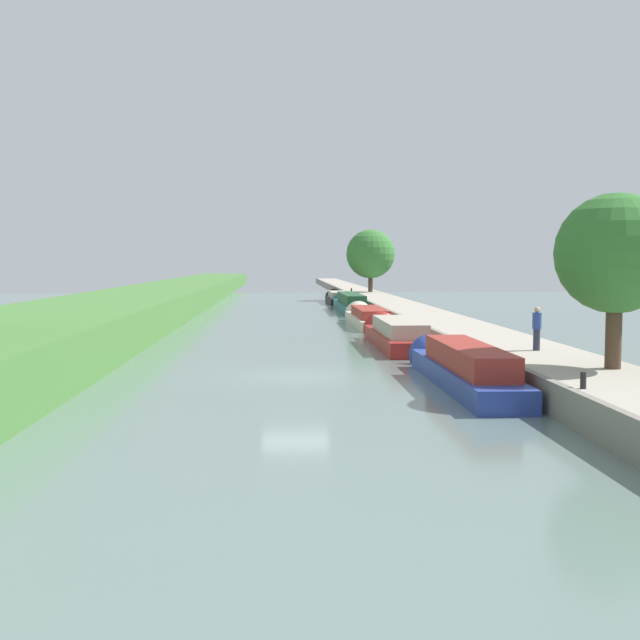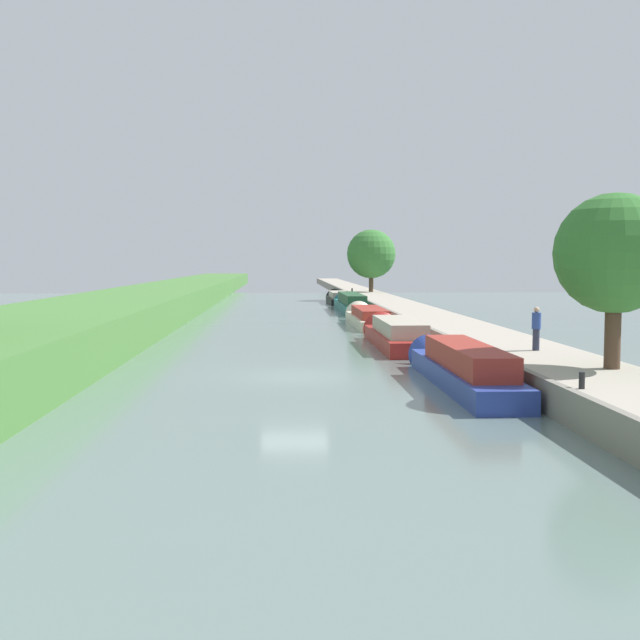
# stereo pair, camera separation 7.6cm
# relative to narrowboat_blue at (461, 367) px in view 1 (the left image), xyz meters

# --- Properties ---
(ground_plane) EXTENTS (160.00, 160.00, 0.00)m
(ground_plane) POSITION_rel_narrowboat_blue_xyz_m (-5.78, 2.04, -0.62)
(ground_plane) COLOR slate
(right_towpath) EXTENTS (3.84, 260.00, 0.95)m
(right_towpath) POSITION_rel_narrowboat_blue_xyz_m (3.29, 2.04, -0.14)
(right_towpath) COLOR #A89E8E
(right_towpath) RESTS_ON ground_plane
(stone_quay) EXTENTS (0.25, 260.00, 1.00)m
(stone_quay) POSITION_rel_narrowboat_blue_xyz_m (1.25, 2.04, -0.12)
(stone_quay) COLOR gray
(stone_quay) RESTS_ON ground_plane
(narrowboat_blue) EXTENTS (1.81, 11.72, 2.01)m
(narrowboat_blue) POSITION_rel_narrowboat_blue_xyz_m (0.00, 0.00, 0.00)
(narrowboat_blue) COLOR #283D93
(narrowboat_blue) RESTS_ON ground_plane
(narrowboat_red) EXTENTS (2.18, 11.54, 2.11)m
(narrowboat_red) POSITION_rel_narrowboat_blue_xyz_m (-0.41, 12.93, -0.04)
(narrowboat_red) COLOR maroon
(narrowboat_red) RESTS_ON ground_plane
(narrowboat_cream) EXTENTS (2.15, 12.26, 2.04)m
(narrowboat_cream) POSITION_rel_narrowboat_blue_xyz_m (-0.34, 26.30, -0.12)
(narrowboat_cream) COLOR beige
(narrowboat_cream) RESTS_ON ground_plane
(narrowboat_teal) EXTENTS (1.93, 16.12, 2.13)m
(narrowboat_teal) POSITION_rel_narrowboat_blue_xyz_m (-0.16, 41.21, 0.04)
(narrowboat_teal) COLOR #195B60
(narrowboat_teal) RESTS_ON ground_plane
(narrowboat_black) EXTENTS (2.14, 10.43, 2.04)m
(narrowboat_black) POSITION_rel_narrowboat_blue_xyz_m (-0.23, 54.82, -0.12)
(narrowboat_black) COLOR black
(narrowboat_black) RESTS_ON ground_plane
(tree_rightbank_near) EXTENTS (3.77, 3.77, 5.51)m
(tree_rightbank_near) POSITION_rel_narrowboat_blue_xyz_m (4.13, -3.02, 3.93)
(tree_rightbank_near) COLOR #4C3828
(tree_rightbank_near) RESTS_ON right_towpath
(tree_rightbank_midnear) EXTENTS (5.48, 5.48, 7.00)m
(tree_rightbank_midnear) POSITION_rel_narrowboat_blue_xyz_m (3.90, 60.22, 4.58)
(tree_rightbank_midnear) COLOR #4C3828
(tree_rightbank_midnear) RESTS_ON right_towpath
(person_walking) EXTENTS (0.34, 0.34, 1.66)m
(person_walking) POSITION_rel_narrowboat_blue_xyz_m (3.40, 2.09, 1.20)
(person_walking) COLOR #282D42
(person_walking) RESTS_ON right_towpath
(mooring_bollard_near) EXTENTS (0.16, 0.16, 0.45)m
(mooring_bollard_near) POSITION_rel_narrowboat_blue_xyz_m (1.67, -6.81, 0.56)
(mooring_bollard_near) COLOR black
(mooring_bollard_near) RESTS_ON right_towpath
(mooring_bollard_far) EXTENTS (0.16, 0.16, 0.45)m
(mooring_bollard_far) POSITION_rel_narrowboat_blue_xyz_m (1.67, 59.37, 0.56)
(mooring_bollard_far) COLOR black
(mooring_bollard_far) RESTS_ON right_towpath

